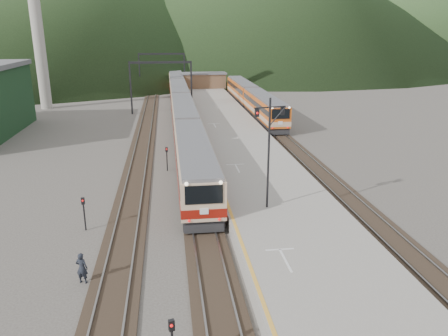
{
  "coord_description": "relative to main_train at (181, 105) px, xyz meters",
  "views": [
    {
      "loc": [
        -2.0,
        -13.67,
        12.47
      ],
      "look_at": [
        2.26,
        19.14,
        2.0
      ],
      "focal_mm": 35.0,
      "sensor_mm": 36.0,
      "label": 1
    }
  ],
  "objects": [
    {
      "name": "gantry_near",
      "position": [
        -2.85,
        4.28,
        3.6
      ],
      "size": [
        9.55,
        0.25,
        8.0
      ],
      "color": "black",
      "rests_on": "ground"
    },
    {
      "name": "worker",
      "position": [
        -6.68,
        -43.87,
        -1.14
      ],
      "size": [
        0.71,
        0.56,
        1.7
      ],
      "primitive_type": "imported",
      "rotation": [
        0.0,
        0.0,
        2.86
      ],
      "color": "black",
      "rests_on": "ground"
    },
    {
      "name": "short_signal_b",
      "position": [
        -2.25,
        -25.47,
        -0.52
      ],
      "size": [
        0.23,
        0.18,
        2.27
      ],
      "color": "black",
      "rests_on": "ground"
    },
    {
      "name": "second_train",
      "position": [
        11.5,
        4.92,
        -0.09
      ],
      "size": [
        2.72,
        37.08,
        3.32
      ],
      "color": "#C55316",
      "rests_on": "track_second"
    },
    {
      "name": "track_far",
      "position": [
        -5.0,
        -10.72,
        -1.92
      ],
      "size": [
        2.6,
        200.0,
        0.23
      ],
      "color": "black",
      "rests_on": "ground"
    },
    {
      "name": "station_shed",
      "position": [
        5.6,
        27.28,
        0.59
      ],
      "size": [
        9.4,
        4.4,
        3.1
      ],
      "color": "brown",
      "rests_on": "platform"
    },
    {
      "name": "hill_c",
      "position": [
        110.0,
        159.28,
        23.02
      ],
      "size": [
        160.0,
        160.0,
        50.0
      ],
      "primitive_type": "cone",
      "color": "#2A4120",
      "rests_on": "ground"
    },
    {
      "name": "main_train",
      "position": [
        0.0,
        0.0,
        0.0
      ],
      "size": [
        2.87,
        78.79,
        3.51
      ],
      "color": "tan",
      "rests_on": "track_main"
    },
    {
      "name": "gantry_far",
      "position": [
        -2.85,
        29.28,
        3.6
      ],
      "size": [
        9.55,
        0.25,
        8.0
      ],
      "color": "black",
      "rests_on": "ground"
    },
    {
      "name": "short_signal_c",
      "position": [
        -7.61,
        -37.5,
        -0.52
      ],
      "size": [
        0.24,
        0.18,
        2.27
      ],
      "color": "black",
      "rests_on": "ground"
    },
    {
      "name": "track_second",
      "position": [
        11.5,
        -10.72,
        -1.92
      ],
      "size": [
        2.6,
        200.0,
        0.23
      ],
      "color": "black",
      "rests_on": "ground"
    },
    {
      "name": "platform",
      "position": [
        5.6,
        -12.72,
        -1.48
      ],
      "size": [
        8.0,
        100.0,
        1.0
      ],
      "primitive_type": "cube",
      "color": "gray",
      "rests_on": "ground"
    },
    {
      "name": "track_main",
      "position": [
        0.0,
        -10.72,
        -1.92
      ],
      "size": [
        2.6,
        200.0,
        0.23
      ],
      "color": "black",
      "rests_on": "ground"
    },
    {
      "name": "signal_mast",
      "position": [
        4.44,
        -37.52,
        3.52
      ],
      "size": [
        2.16,
        0.62,
        7.42
      ],
      "color": "black",
      "rests_on": "platform"
    },
    {
      "name": "smokestack",
      "position": [
        -22.0,
        11.28,
        13.02
      ],
      "size": [
        1.8,
        1.8,
        30.0
      ],
      "primitive_type": "cylinder",
      "color": "#9E998E",
      "rests_on": "ground"
    }
  ]
}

